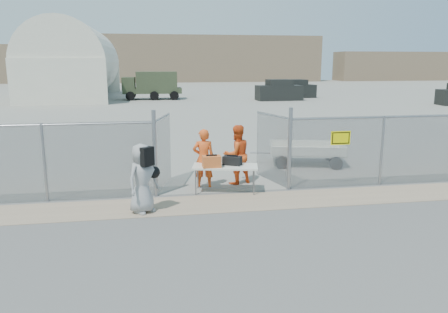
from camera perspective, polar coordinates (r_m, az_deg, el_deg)
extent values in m
plane|color=#515151|center=(11.19, 1.75, -7.66)|extent=(160.00, 160.00, 0.00)
cube|color=gray|center=(52.49, -7.47, 7.94)|extent=(160.00, 80.00, 0.01)
cube|color=#9E886C|center=(12.12, 0.80, -6.05)|extent=(44.00, 1.60, 0.01)
cube|color=orange|center=(12.70, -1.63, -0.65)|extent=(0.53, 0.36, 0.33)
cube|color=black|center=(12.98, 1.09, -0.53)|extent=(0.62, 0.53, 0.26)
imported|color=#EB531A|center=(13.38, -2.68, -0.26)|extent=(0.71, 0.51, 1.83)
imported|color=#EB531A|center=(13.80, 1.67, 0.25)|extent=(1.10, 0.97, 1.89)
imported|color=#979797|center=(11.32, -10.62, -2.84)|extent=(1.04, 1.02, 1.81)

